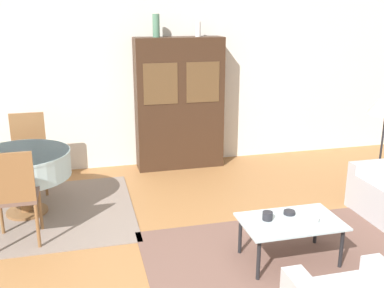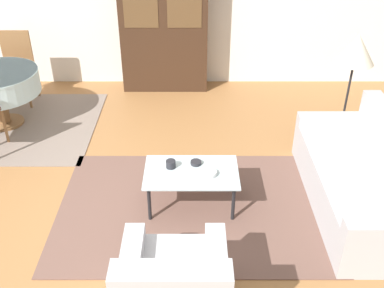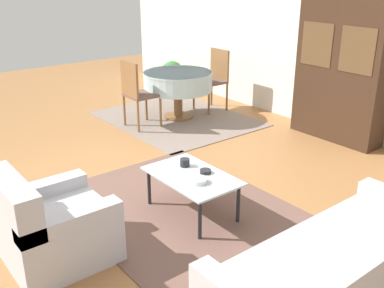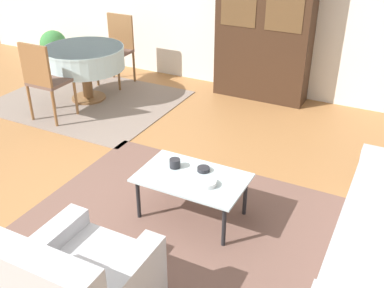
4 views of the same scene
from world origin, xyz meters
The scene contains 13 objects.
wall_back centered at (0.00, 3.63, 1.35)m, with size 10.00×0.06×2.70m.
area_rug centered at (0.93, 0.36, 0.01)m, with size 2.78×1.93×0.01m.
dining_rug centered at (-1.62, 2.10, 0.01)m, with size 2.44×1.98×0.01m.
coffee_table centered at (0.92, 0.42, 0.38)m, with size 0.95×0.60×0.42m.
display_cabinet centered at (0.50, 3.38, 0.98)m, with size 1.30×0.40×1.96m.
dining_table centered at (-1.65, 2.15, 0.61)m, with size 1.11×1.11×0.76m.
dining_chair_near centered at (-1.65, 1.38, 0.59)m, with size 0.44×0.44×1.03m.
dining_chair_far centered at (-1.65, 2.93, 0.59)m, with size 0.44×0.44×1.03m.
cup centered at (0.71, 0.49, 0.47)m, with size 0.10×0.10×0.08m.
bowl centered at (1.09, 0.36, 0.45)m, with size 0.16×0.16×0.04m.
bowl_small centered at (0.97, 0.55, 0.44)m, with size 0.11×0.11×0.04m.
vase_tall centered at (0.18, 3.39, 2.12)m, with size 0.10×0.10×0.32m.
vase_short centered at (0.79, 3.39, 2.07)m, with size 0.08×0.08×0.21m.
Camera 1 is at (-0.93, -3.09, 2.34)m, focal length 42.00 mm.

